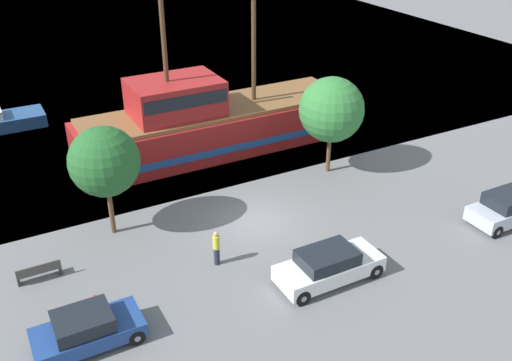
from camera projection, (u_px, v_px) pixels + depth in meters
ground_plane at (258, 222)px, 29.28m from camera, size 160.00×160.00×0.00m
water_surface at (71, 34)px, 63.43m from camera, size 80.00×80.00×0.00m
pirate_ship at (213, 122)px, 36.20m from camera, size 19.12×4.80×11.24m
parked_car_curb_front at (87, 330)px, 21.34m from camera, size 4.07×1.95×1.45m
parked_car_curb_mid at (329, 266)px, 24.72m from camera, size 4.77×1.95×1.55m
parked_car_curb_rear at (508, 208)px, 28.96m from camera, size 4.31×1.92×1.63m
fire_hydrant at (96, 303)px, 23.14m from camera, size 0.42×0.25×0.76m
bench_promenade_east at (39, 271)px, 24.89m from camera, size 1.88×0.45×0.85m
pedestrian_walking_near at (216, 248)px, 25.71m from camera, size 0.32×0.32×1.74m
tree_row_east at (104, 162)px, 26.59m from camera, size 3.37×3.37×5.60m
tree_row_mideast at (332, 110)px, 32.42m from camera, size 3.75×3.75×5.80m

